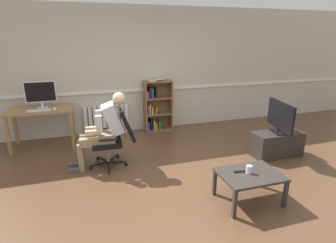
{
  "coord_description": "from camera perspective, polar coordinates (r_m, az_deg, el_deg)",
  "views": [
    {
      "loc": [
        -1.11,
        -3.22,
        2.06
      ],
      "look_at": [
        0.15,
        0.85,
        0.7
      ],
      "focal_mm": 28.47,
      "sensor_mm": 36.0,
      "label": 1
    }
  ],
  "objects": [
    {
      "name": "keyboard",
      "position": [
        5.46,
        -25.88,
        2.18
      ],
      "size": [
        0.41,
        0.12,
        0.02
      ],
      "primitive_type": "cube",
      "color": "white",
      "rests_on": "computer_desk"
    },
    {
      "name": "spare_remote",
      "position": [
        3.61,
        15.04,
        -10.26
      ],
      "size": [
        0.15,
        0.06,
        0.02
      ],
      "primitive_type": "cube",
      "rotation": [
        0.0,
        0.0,
        1.43
      ],
      "color": "black",
      "rests_on": "coffee_table"
    },
    {
      "name": "imac_monitor",
      "position": [
        5.6,
        -25.64,
        5.57
      ],
      "size": [
        0.56,
        0.14,
        0.51
      ],
      "color": "silver",
      "rests_on": "computer_desk"
    },
    {
      "name": "drinking_glass",
      "position": [
        3.6,
        16.96,
        -9.77
      ],
      "size": [
        0.08,
        0.08,
        0.1
      ],
      "primitive_type": "cylinder",
      "color": "silver",
      "rests_on": "coffee_table"
    },
    {
      "name": "back_wall",
      "position": [
        6.02,
        -6.55,
        10.78
      ],
      "size": [
        12.0,
        0.13,
        2.7
      ],
      "color": "beige",
      "rests_on": "ground_plane"
    },
    {
      "name": "computer_desk",
      "position": [
        5.62,
        -25.53,
        1.36
      ],
      "size": [
        1.16,
        0.66,
        0.76
      ],
      "color": "#9E7547",
      "rests_on": "ground_plane"
    },
    {
      "name": "ground_plane",
      "position": [
        3.98,
        1.59,
        -13.47
      ],
      "size": [
        18.0,
        18.0,
        0.0
      ],
      "primitive_type": "plane",
      "color": "brown"
    },
    {
      "name": "coffee_table",
      "position": [
        3.64,
        17.1,
        -11.25
      ],
      "size": [
        0.78,
        0.58,
        0.4
      ],
      "color": "#332D28",
      "rests_on": "ground_plane"
    },
    {
      "name": "person_seated",
      "position": [
        4.39,
        -13.64,
        -1.5
      ],
      "size": [
        0.97,
        0.4,
        1.23
      ],
      "rotation": [
        0.0,
        0.0,
        -1.61
      ],
      "color": "#937F60",
      "rests_on": "ground_plane"
    },
    {
      "name": "radiator",
      "position": [
        6.03,
        -13.01,
        0.43
      ],
      "size": [
        0.95,
        0.08,
        0.64
      ],
      "color": "white",
      "rests_on": "ground_plane"
    },
    {
      "name": "bookshelf",
      "position": [
        6.04,
        -2.54,
        3.36
      ],
      "size": [
        0.63,
        0.29,
        1.19
      ],
      "color": "brown",
      "rests_on": "ground_plane"
    },
    {
      "name": "computer_mouse",
      "position": [
        5.44,
        -23.1,
        2.56
      ],
      "size": [
        0.06,
        0.1,
        0.03
      ],
      "primitive_type": "cube",
      "color": "white",
      "rests_on": "computer_desk"
    },
    {
      "name": "tv_stand",
      "position": [
        5.18,
        22.23,
        -4.48
      ],
      "size": [
        0.89,
        0.39,
        0.44
      ],
      "color": "#2D2823",
      "rests_on": "ground_plane"
    },
    {
      "name": "tv_screen",
      "position": [
        5.02,
        22.92,
        0.96
      ],
      "size": [
        0.26,
        0.81,
        0.55
      ],
      "rotation": [
        0.0,
        0.0,
        1.39
      ],
      "color": "black",
      "rests_on": "tv_stand"
    },
    {
      "name": "office_chair",
      "position": [
        4.43,
        -11.11,
        -2.89
      ],
      "size": [
        0.79,
        0.61,
        0.98
      ],
      "rotation": [
        0.0,
        0.0,
        -1.61
      ],
      "color": "black",
      "rests_on": "ground_plane"
    }
  ]
}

